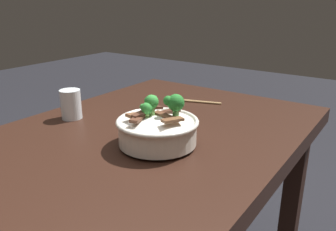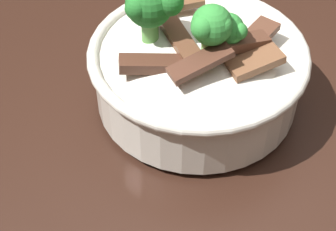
% 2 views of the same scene
% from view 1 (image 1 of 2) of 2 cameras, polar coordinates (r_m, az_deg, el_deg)
% --- Properties ---
extents(dining_table, '(1.59, 0.81, 0.79)m').
position_cam_1_polar(dining_table, '(0.92, -12.59, -12.02)').
color(dining_table, black).
rests_on(dining_table, ground).
extents(rice_bowl, '(0.22, 0.22, 0.14)m').
position_cam_1_polar(rice_bowl, '(0.91, -1.72, -2.06)').
color(rice_bowl, silver).
rests_on(rice_bowl, dining_table).
extents(drinking_glass, '(0.07, 0.07, 0.10)m').
position_cam_1_polar(drinking_glass, '(1.17, -15.86, 1.48)').
color(drinking_glass, white).
rests_on(drinking_glass, dining_table).
extents(chopsticks_pair, '(0.08, 0.21, 0.01)m').
position_cam_1_polar(chopsticks_pair, '(1.32, 4.20, 2.41)').
color(chopsticks_pair, '#9E7A4C').
rests_on(chopsticks_pair, dining_table).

